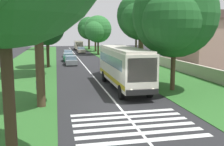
# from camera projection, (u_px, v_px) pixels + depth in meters

# --- Properties ---
(ground) EXTENTS (160.00, 160.00, 0.00)m
(ground) POSITION_uv_depth(u_px,v_px,m) (116.00, 104.00, 19.13)
(ground) COLOR #262628
(grass_verge_left) EXTENTS (120.00, 8.00, 0.04)m
(grass_verge_left) POSITION_uv_depth(u_px,v_px,m) (23.00, 75.00, 31.96)
(grass_verge_left) COLOR #2D6628
(grass_verge_left) RESTS_ON ground
(grass_verge_right) EXTENTS (120.00, 8.00, 0.04)m
(grass_verge_right) POSITION_uv_depth(u_px,v_px,m) (151.00, 71.00, 35.30)
(grass_verge_right) COLOR #2D6628
(grass_verge_right) RESTS_ON ground
(centre_line) EXTENTS (110.00, 0.16, 0.01)m
(centre_line) POSITION_uv_depth(u_px,v_px,m) (90.00, 73.00, 33.63)
(centre_line) COLOR silver
(centre_line) RESTS_ON ground
(coach_bus) EXTENTS (11.16, 2.62, 3.73)m
(coach_bus) POSITION_uv_depth(u_px,v_px,m) (123.00, 65.00, 24.10)
(coach_bus) COLOR silver
(coach_bus) RESTS_ON ground
(zebra_crossing) EXTENTS (4.95, 6.80, 0.01)m
(zebra_crossing) POSITION_uv_depth(u_px,v_px,m) (134.00, 124.00, 14.83)
(zebra_crossing) COLOR silver
(zebra_crossing) RESTS_ON ground
(trailing_car_0) EXTENTS (4.30, 1.78, 1.43)m
(trailing_car_0) POSITION_uv_depth(u_px,v_px,m) (71.00, 61.00, 41.41)
(trailing_car_0) COLOR gray
(trailing_car_0) RESTS_ON ground
(trailing_car_1) EXTENTS (4.30, 1.78, 1.43)m
(trailing_car_1) POSITION_uv_depth(u_px,v_px,m) (68.00, 57.00, 46.55)
(trailing_car_1) COLOR #145933
(trailing_car_1) RESTS_ON ground
(trailing_car_2) EXTENTS (4.30, 1.78, 1.43)m
(trailing_car_2) POSITION_uv_depth(u_px,v_px,m) (68.00, 54.00, 54.66)
(trailing_car_2) COLOR silver
(trailing_car_2) RESTS_ON ground
(trailing_car_3) EXTENTS (4.30, 1.78, 1.43)m
(trailing_car_3) POSITION_uv_depth(u_px,v_px,m) (81.00, 50.00, 65.05)
(trailing_car_3) COLOR #B7A893
(trailing_car_3) RESTS_ON ground
(trailing_minibus_0) EXTENTS (6.00, 2.14, 2.53)m
(trailing_minibus_0) POSITION_uv_depth(u_px,v_px,m) (78.00, 45.00, 75.03)
(trailing_minibus_0) COLOR #BFB299
(trailing_minibus_0) RESTS_ON ground
(roadside_tree_left_0) EXTENTS (7.69, 6.30, 10.50)m
(roadside_tree_left_0) POSITION_uv_depth(u_px,v_px,m) (38.00, 14.00, 30.15)
(roadside_tree_left_0) COLOR #4C3826
(roadside_tree_left_0) RESTS_ON grass_verge_left
(roadside_tree_left_2) EXTENTS (5.78, 4.96, 8.12)m
(roadside_tree_left_2) POSITION_uv_depth(u_px,v_px,m) (46.00, 29.00, 37.61)
(roadside_tree_left_2) COLOR #3D2D1E
(roadside_tree_left_2) RESTS_ON grass_verge_left
(roadside_tree_left_3) EXTENTS (7.77, 6.49, 11.84)m
(roadside_tree_left_3) POSITION_uv_depth(u_px,v_px,m) (47.00, 20.00, 75.72)
(roadside_tree_left_3) COLOR brown
(roadside_tree_left_3) RESTS_ON grass_verge_left
(roadside_tree_right_0) EXTENTS (6.86, 5.59, 9.73)m
(roadside_tree_right_0) POSITION_uv_depth(u_px,v_px,m) (140.00, 17.00, 30.13)
(roadside_tree_right_0) COLOR brown
(roadside_tree_right_0) RESTS_ON grass_verge_right
(roadside_tree_right_1) EXTENTS (7.28, 6.56, 9.41)m
(roadside_tree_right_1) POSITION_uv_depth(u_px,v_px,m) (88.00, 29.00, 77.35)
(roadside_tree_right_1) COLOR #4C3826
(roadside_tree_right_1) RESTS_ON grass_verge_right
(roadside_tree_right_2) EXTENTS (8.52, 7.28, 10.17)m
(roadside_tree_right_2) POSITION_uv_depth(u_px,v_px,m) (173.00, 17.00, 22.47)
(roadside_tree_right_2) COLOR #4C3826
(roadside_tree_right_2) RESTS_ON grass_verge_right
(roadside_tree_right_3) EXTENTS (7.45, 6.17, 8.72)m
(roadside_tree_right_3) POSITION_uv_depth(u_px,v_px,m) (97.00, 30.00, 58.95)
(roadside_tree_right_3) COLOR #3D2D1E
(roadside_tree_right_3) RESTS_ON grass_verge_right
(roadside_tree_right_4) EXTENTS (6.81, 5.71, 9.12)m
(roadside_tree_right_4) POSITION_uv_depth(u_px,v_px,m) (95.00, 28.00, 68.32)
(roadside_tree_right_4) COLOR #4C3826
(roadside_tree_right_4) RESTS_ON grass_verge_right
(utility_pole) EXTENTS (0.24, 1.40, 7.30)m
(utility_pole) POSITION_uv_depth(u_px,v_px,m) (136.00, 42.00, 32.74)
(utility_pole) COLOR #473828
(utility_pole) RESTS_ON grass_verge_right
(roadside_wall) EXTENTS (70.00, 0.40, 1.38)m
(roadside_wall) POSITION_uv_depth(u_px,v_px,m) (161.00, 61.00, 40.71)
(roadside_wall) COLOR #B2A893
(roadside_wall) RESTS_ON grass_verge_right
(roadside_building) EXTENTS (11.92, 8.39, 8.03)m
(roadside_building) POSITION_uv_depth(u_px,v_px,m) (203.00, 39.00, 41.07)
(roadside_building) COLOR tan
(roadside_building) RESTS_ON ground
(pedestrian) EXTENTS (0.34, 0.34, 1.69)m
(pedestrian) POSITION_uv_depth(u_px,v_px,m) (39.00, 89.00, 19.93)
(pedestrian) COLOR #26262D
(pedestrian) RESTS_ON grass_verge_left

